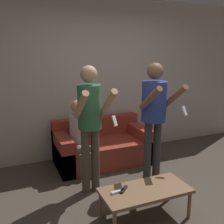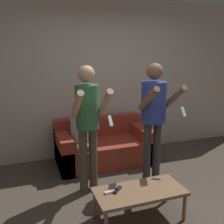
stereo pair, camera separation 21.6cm
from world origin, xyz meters
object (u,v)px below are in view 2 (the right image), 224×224
object	(u,v)px
person_seated	(81,133)
remote_near	(111,192)
remote_far	(118,190)
coffee_table	(140,193)
couch	(104,147)
person_standing_left	(88,117)
person_standing_right	(154,109)

from	to	relation	value
person_seated	remote_near	distance (m)	1.41
remote_far	coffee_table	bearing A→B (deg)	-16.54
couch	person_seated	size ratio (longest dim) A/B	1.38
couch	remote_near	world-z (taller)	couch
person_standing_left	remote_far	bearing A→B (deg)	-79.13
person_standing_right	person_seated	size ratio (longest dim) A/B	1.50
person_standing_right	person_standing_left	bearing A→B (deg)	-179.85
person_standing_left	person_seated	world-z (taller)	person_standing_left
remote_far	person_standing_right	bearing A→B (deg)	41.74
couch	person_standing_left	size ratio (longest dim) A/B	0.92
couch	person_seated	distance (m)	0.57
remote_far	remote_near	bearing A→B (deg)	-168.81
couch	coffee_table	world-z (taller)	couch
remote_near	couch	bearing A→B (deg)	75.04
couch	coffee_table	distance (m)	1.61
person_seated	coffee_table	size ratio (longest dim) A/B	1.13
person_seated	remote_near	size ratio (longest dim) A/B	7.27
person_standing_left	remote_far	distance (m)	0.98
person_seated	couch	bearing A→B (deg)	21.05
couch	person_standing_left	xyz separation A→B (m)	(-0.47, -0.83, 0.77)
remote_near	remote_far	bearing A→B (deg)	11.19
person_standing_left	remote_near	size ratio (longest dim) A/B	10.85
person_standing_right	remote_near	xyz separation A→B (m)	(-0.89, -0.73, -0.69)
person_standing_left	person_seated	distance (m)	0.79
person_standing_left	coffee_table	size ratio (longest dim) A/B	1.68
remote_far	couch	bearing A→B (deg)	77.81
person_standing_left	remote_far	xyz separation A→B (m)	(0.14, -0.71, -0.66)
person_standing_right	couch	bearing A→B (deg)	119.73
person_seated	remote_far	bearing A→B (deg)	-86.43
person_standing_left	person_standing_right	size ratio (longest dim) A/B	0.99
person_standing_right	remote_near	bearing A→B (deg)	-140.41
couch	remote_far	xyz separation A→B (m)	(-0.33, -1.54, 0.11)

